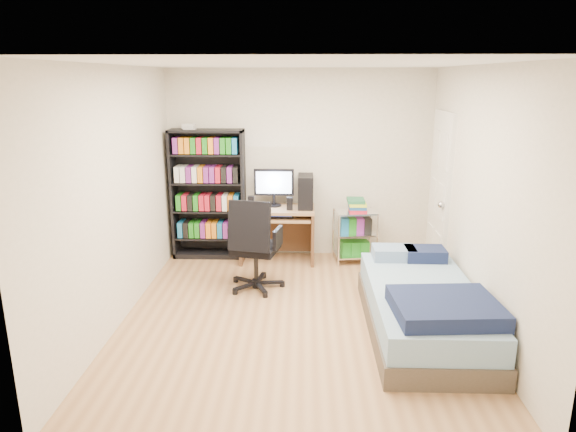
{
  "coord_description": "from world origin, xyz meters",
  "views": [
    {
      "loc": [
        0.08,
        -4.81,
        2.39
      ],
      "look_at": [
        -0.09,
        0.4,
        0.97
      ],
      "focal_mm": 32.0,
      "sensor_mm": 36.0,
      "label": 1
    }
  ],
  "objects_px": {
    "media_shelf": "(208,193)",
    "computer_desk": "(285,212)",
    "bed": "(423,308)",
    "office_chair": "(255,261)"
  },
  "relations": [
    {
      "from": "office_chair",
      "to": "computer_desk",
      "type": "bearing_deg",
      "value": 85.29
    },
    {
      "from": "computer_desk",
      "to": "office_chair",
      "type": "relative_size",
      "value": 1.12
    },
    {
      "from": "computer_desk",
      "to": "bed",
      "type": "height_order",
      "value": "computer_desk"
    },
    {
      "from": "computer_desk",
      "to": "bed",
      "type": "xyz_separation_m",
      "value": [
        1.41,
        -2.01,
        -0.4
      ]
    },
    {
      "from": "computer_desk",
      "to": "bed",
      "type": "relative_size",
      "value": 0.6
    },
    {
      "from": "computer_desk",
      "to": "office_chair",
      "type": "height_order",
      "value": "computer_desk"
    },
    {
      "from": "media_shelf",
      "to": "computer_desk",
      "type": "height_order",
      "value": "media_shelf"
    },
    {
      "from": "office_chair",
      "to": "bed",
      "type": "relative_size",
      "value": 0.54
    },
    {
      "from": "media_shelf",
      "to": "bed",
      "type": "distance_m",
      "value": 3.28
    },
    {
      "from": "media_shelf",
      "to": "computer_desk",
      "type": "xyz_separation_m",
      "value": [
        1.03,
        -0.1,
        -0.23
      ]
    }
  ]
}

